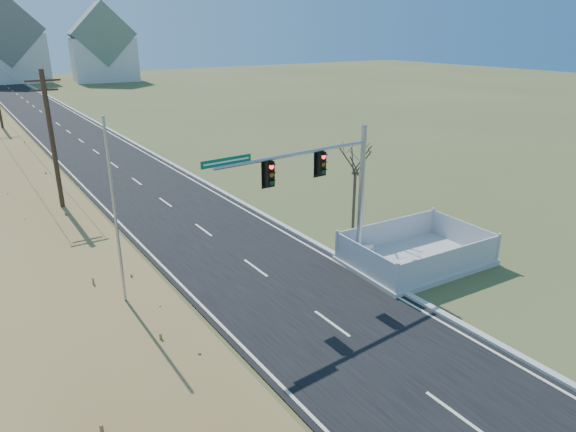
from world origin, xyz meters
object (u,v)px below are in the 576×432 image
object	(u,v)px
traffic_signal_mast	(333,188)
fence_enclosure	(416,257)
open_sign	(368,251)
flagpole	(120,252)
bare_tree	(356,158)

from	to	relation	value
traffic_signal_mast	fence_enclosure	bearing A→B (deg)	-23.00
open_sign	flagpole	distance (m)	12.62
traffic_signal_mast	open_sign	xyz separation A→B (m)	(2.74, 0.34, -3.93)
traffic_signal_mast	flagpole	size ratio (longest dim) A/B	1.05
fence_enclosure	bare_tree	bearing A→B (deg)	92.74
fence_enclosure	open_sign	bearing A→B (deg)	132.63
traffic_signal_mast	open_sign	bearing A→B (deg)	3.21
fence_enclosure	flagpole	xyz separation A→B (m)	(-13.78, 1.90, 3.01)
traffic_signal_mast	fence_enclosure	size ratio (longest dim) A/B	1.23
flagpole	bare_tree	bearing A→B (deg)	11.92
flagpole	bare_tree	distance (m)	14.13
traffic_signal_mast	bare_tree	world-z (taller)	traffic_signal_mast
traffic_signal_mast	fence_enclosure	world-z (taller)	traffic_signal_mast
traffic_signal_mast	fence_enclosure	distance (m)	6.00
open_sign	fence_enclosure	bearing A→B (deg)	-33.77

